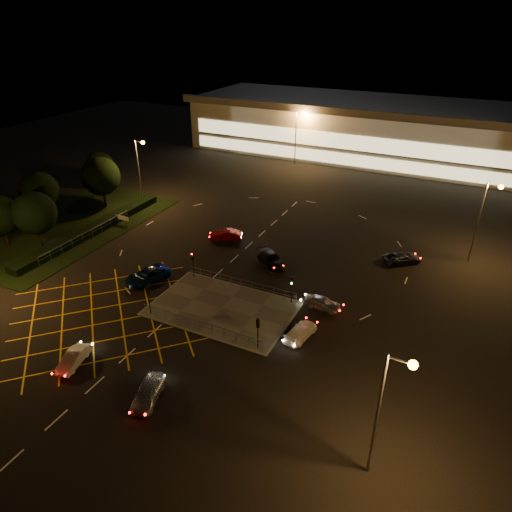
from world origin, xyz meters
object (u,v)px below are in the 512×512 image
at_px(signal_se, 258,327).
at_px(signal_nw, 193,259).
at_px(car_east_grey, 402,258).
at_px(signal_sw, 148,295).
at_px(car_approach_white, 300,332).
at_px(signal_ne, 292,284).
at_px(car_far_dkgrey, 271,259).
at_px(car_left_blue, 147,275).
at_px(car_right_silver, 322,303).
at_px(car_circ_red, 226,235).
at_px(car_near_silver, 148,393).
at_px(car_queue_white, 73,359).

relative_size(signal_se, signal_nw, 1.00).
xyz_separation_m(signal_nw, car_east_grey, (20.74, 13.99, -1.73)).
bearing_deg(signal_sw, car_approach_white, -167.71).
height_order(signal_sw, car_approach_white, signal_sw).
relative_size(signal_ne, car_far_dkgrey, 0.63).
xyz_separation_m(car_left_blue, car_right_silver, (19.41, 3.55, -0.08)).
height_order(car_far_dkgrey, car_east_grey, car_far_dkgrey).
bearing_deg(car_right_silver, signal_ne, 104.40).
xyz_separation_m(signal_sw, signal_nw, (0.00, 7.99, 0.00)).
bearing_deg(car_far_dkgrey, car_circ_red, 107.18).
xyz_separation_m(signal_sw, car_far_dkgrey, (6.61, 14.72, -1.65)).
xyz_separation_m(car_left_blue, car_far_dkgrey, (10.90, 9.63, -0.00)).
distance_m(signal_nw, car_approach_white, 15.69).
height_order(signal_sw, car_far_dkgrey, signal_sw).
xyz_separation_m(car_near_silver, car_queue_white, (-8.31, 0.46, -0.12)).
bearing_deg(car_near_silver, car_left_blue, 110.91).
relative_size(car_near_silver, car_circ_red, 1.00).
xyz_separation_m(signal_se, car_left_blue, (-16.29, 5.09, -1.64)).
relative_size(car_queue_white, car_east_grey, 0.80).
height_order(signal_nw, car_approach_white, signal_nw).
bearing_deg(signal_ne, car_right_silver, 11.93).
bearing_deg(car_right_silver, car_east_grey, -20.41).
height_order(car_near_silver, car_right_silver, car_near_silver).
distance_m(signal_nw, car_queue_white, 17.01).
bearing_deg(car_right_silver, car_left_blue, 102.84).
bearing_deg(car_queue_white, signal_nw, 72.44).
bearing_deg(car_near_silver, car_queue_white, 159.84).
distance_m(car_queue_white, car_circ_red, 26.99).
xyz_separation_m(signal_nw, signal_ne, (12.00, 0.00, 0.00)).
height_order(car_queue_white, car_circ_red, car_circ_red).
bearing_deg(signal_sw, signal_se, -180.00).
height_order(car_near_silver, car_east_grey, car_near_silver).
distance_m(car_right_silver, car_circ_red, 19.16).
bearing_deg(car_circ_red, car_approach_white, 23.34).
distance_m(car_near_silver, car_circ_red, 28.73).
bearing_deg(car_circ_red, signal_nw, -15.81).
xyz_separation_m(signal_se, car_far_dkgrey, (-5.39, 14.72, -1.65)).
bearing_deg(car_left_blue, signal_se, 1.88).
xyz_separation_m(car_queue_white, car_circ_red, (-0.16, 26.99, 0.10)).
xyz_separation_m(signal_nw, car_near_silver, (6.94, -17.33, -1.64)).
height_order(signal_nw, car_far_dkgrey, signal_nw).
bearing_deg(car_far_dkgrey, signal_se, -120.13).
bearing_deg(signal_se, car_east_grey, -111.69).
bearing_deg(car_far_dkgrey, car_right_silver, -85.79).
bearing_deg(car_right_silver, signal_se, 162.64).
relative_size(car_far_dkgrey, car_approach_white, 1.18).
height_order(signal_sw, car_left_blue, signal_sw).
bearing_deg(car_queue_white, signal_ne, 38.68).
bearing_deg(car_approach_white, car_right_silver, -82.89).
height_order(signal_se, signal_nw, same).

